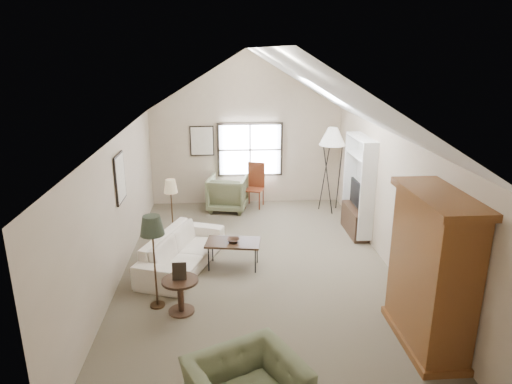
{
  "coord_description": "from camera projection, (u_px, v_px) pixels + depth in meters",
  "views": [
    {
      "loc": [
        -0.59,
        -7.78,
        3.97
      ],
      "look_at": [
        0.0,
        0.4,
        1.4
      ],
      "focal_mm": 32.0,
      "sensor_mm": 36.0,
      "label": 1
    }
  ],
  "objects": [
    {
      "name": "room_shell",
      "position": [
        258.0,
        97.0,
        7.67
      ],
      "size": [
        5.01,
        8.01,
        4.0
      ],
      "color": "#6A614C",
      "rests_on": "ground"
    },
    {
      "name": "window",
      "position": [
        250.0,
        150.0,
        11.97
      ],
      "size": [
        1.72,
        0.08,
        1.42
      ],
      "primitive_type": "cube",
      "color": "black",
      "rests_on": "room_shell"
    },
    {
      "name": "skylight",
      "position": [
        323.0,
        91.0,
        8.61
      ],
      "size": [
        0.8,
        1.2,
        0.52
      ],
      "primitive_type": null,
      "color": "white",
      "rests_on": "room_shell"
    },
    {
      "name": "wall_art",
      "position": [
        164.0,
        158.0,
        9.83
      ],
      "size": [
        1.97,
        3.71,
        0.88
      ],
      "color": "black",
      "rests_on": "room_shell"
    },
    {
      "name": "armoire",
      "position": [
        431.0,
        271.0,
        6.16
      ],
      "size": [
        0.6,
        1.5,
        2.2
      ],
      "primitive_type": "cube",
      "color": "brown",
      "rests_on": "ground"
    },
    {
      "name": "tv_alcove",
      "position": [
        359.0,
        184.0,
        9.97
      ],
      "size": [
        0.32,
        1.3,
        2.1
      ],
      "primitive_type": "cube",
      "color": "white",
      "rests_on": "ground"
    },
    {
      "name": "media_console",
      "position": [
        355.0,
        221.0,
        10.22
      ],
      "size": [
        0.34,
        1.18,
        0.6
      ],
      "primitive_type": "cube",
      "color": "#382316",
      "rests_on": "ground"
    },
    {
      "name": "tv_panel",
      "position": [
        357.0,
        194.0,
        10.03
      ],
      "size": [
        0.05,
        0.9,
        0.55
      ],
      "primitive_type": "cube",
      "color": "black",
      "rests_on": "media_console"
    },
    {
      "name": "sofa",
      "position": [
        182.0,
        250.0,
        8.63
      ],
      "size": [
        1.61,
        2.44,
        0.66
      ],
      "primitive_type": "imported",
      "rotation": [
        0.0,
        0.0,
        1.22
      ],
      "color": "white",
      "rests_on": "ground"
    },
    {
      "name": "armchair_far",
      "position": [
        228.0,
        193.0,
        11.69
      ],
      "size": [
        1.12,
        1.14,
        0.89
      ],
      "primitive_type": "imported",
      "rotation": [
        0.0,
        0.0,
        2.94
      ],
      "color": "#6C704F",
      "rests_on": "ground"
    },
    {
      "name": "coffee_table",
      "position": [
        233.0,
        254.0,
        8.64
      ],
      "size": [
        1.09,
        0.72,
        0.52
      ],
      "primitive_type": "cube",
      "rotation": [
        0.0,
        0.0,
        -0.16
      ],
      "color": "#311E14",
      "rests_on": "ground"
    },
    {
      "name": "bowl",
      "position": [
        233.0,
        240.0,
        8.55
      ],
      "size": [
        0.28,
        0.28,
        0.06
      ],
      "primitive_type": "imported",
      "rotation": [
        0.0,
        0.0,
        -0.16
      ],
      "color": "#392217",
      "rests_on": "coffee_table"
    },
    {
      "name": "side_table",
      "position": [
        181.0,
        296.0,
        7.13
      ],
      "size": [
        0.73,
        0.73,
        0.57
      ],
      "primitive_type": "cylinder",
      "rotation": [
        0.0,
        0.0,
        -0.35
      ],
      "color": "#3C2218",
      "rests_on": "ground"
    },
    {
      "name": "side_chair",
      "position": [
        254.0,
        186.0,
        11.87
      ],
      "size": [
        0.58,
        0.58,
        1.16
      ],
      "primitive_type": "cube",
      "rotation": [
        0.0,
        0.0,
        -0.34
      ],
      "color": "brown",
      "rests_on": "ground"
    },
    {
      "name": "tripod_lamp",
      "position": [
        331.0,
        169.0,
        11.41
      ],
      "size": [
        0.81,
        0.81,
        2.19
      ],
      "primitive_type": null,
      "rotation": [
        0.0,
        0.0,
        0.34
      ],
      "color": "silver",
      "rests_on": "ground"
    },
    {
      "name": "dark_lamp",
      "position": [
        154.0,
        262.0,
        7.14
      ],
      "size": [
        0.49,
        0.49,
        1.58
      ],
      "primitive_type": null,
      "rotation": [
        0.0,
        0.0,
        -0.35
      ],
      "color": "black",
      "rests_on": "ground"
    },
    {
      "name": "tan_lamp",
      "position": [
        172.0,
        211.0,
        9.64
      ],
      "size": [
        0.36,
        0.36,
        1.42
      ],
      "primitive_type": null,
      "rotation": [
        0.0,
        0.0,
        -0.35
      ],
      "color": "tan",
      "rests_on": "ground"
    }
  ]
}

